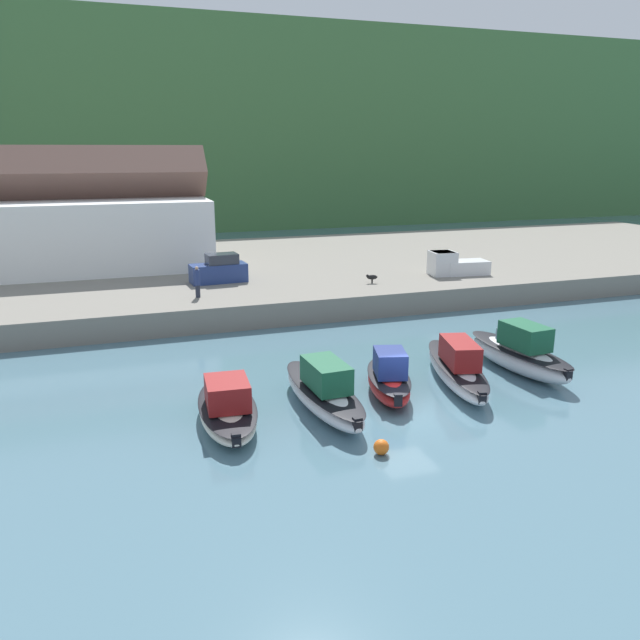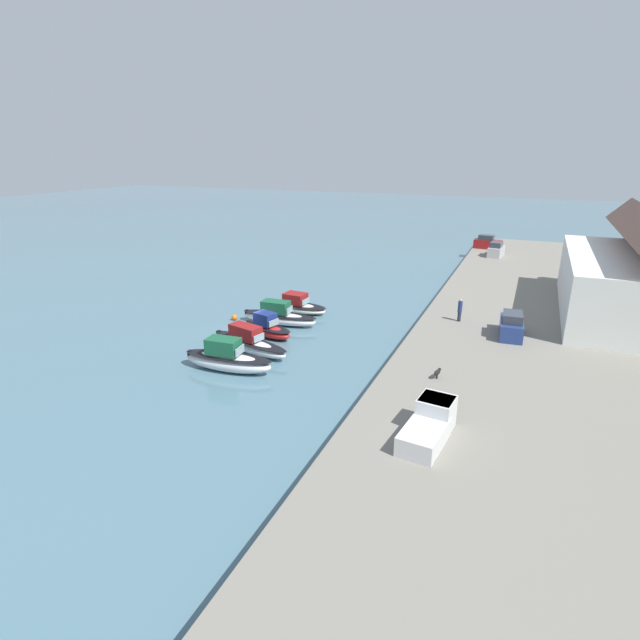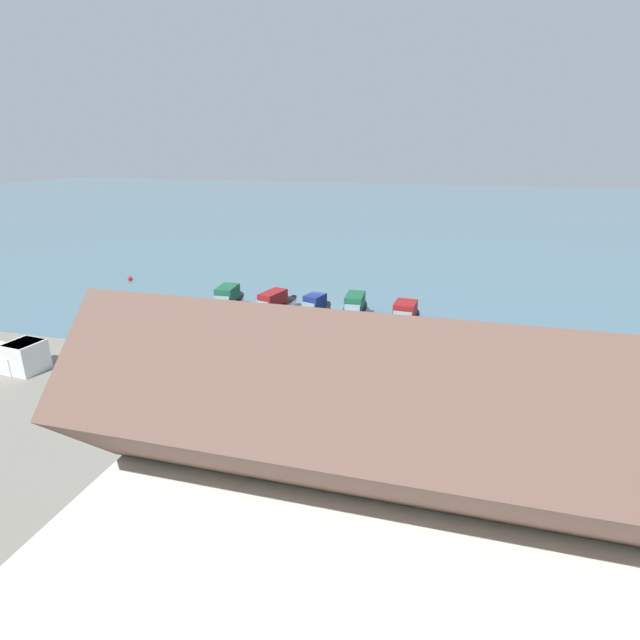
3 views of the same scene
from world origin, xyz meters
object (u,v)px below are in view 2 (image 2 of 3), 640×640
(moored_boat_3, at_px, (249,342))
(parked_car_1, at_px, (511,326))
(parked_car_0, at_px, (496,250))
(mooring_buoy_1, at_px, (234,317))
(person_on_quay, at_px, (460,310))
(dog_on_quay, at_px, (437,372))
(moored_boat_0, at_px, (297,305))
(moored_boat_1, at_px, (279,316))
(pickup_truck_0, at_px, (430,423))
(moored_boat_2, at_px, (267,328))
(moored_boat_4, at_px, (227,359))
(parked_car_2, at_px, (487,243))

(moored_boat_3, xyz_separation_m, parked_car_1, (-8.28, 20.86, 1.74))
(parked_car_0, xyz_separation_m, mooring_buoy_1, (36.45, -22.52, -2.27))
(person_on_quay, bearing_deg, dog_on_quay, 2.00)
(moored_boat_0, bearing_deg, moored_boat_1, 4.75)
(moored_boat_3, height_order, person_on_quay, person_on_quay)
(moored_boat_0, relative_size, person_on_quay, 3.20)
(moored_boat_3, distance_m, pickup_truck_0, 20.46)
(moored_boat_2, bearing_deg, pickup_truck_0, 67.67)
(moored_boat_0, relative_size, moored_boat_4, 0.90)
(moored_boat_1, distance_m, person_on_quay, 17.57)
(moored_boat_4, relative_size, person_on_quay, 3.58)
(moored_boat_0, relative_size, moored_boat_1, 0.85)
(moored_boat_2, bearing_deg, moored_boat_0, -159.66)
(moored_boat_4, relative_size, parked_car_2, 1.76)
(parked_car_1, xyz_separation_m, pickup_truck_0, (18.41, -3.16, -0.10))
(parked_car_0, relative_size, parked_car_2, 1.01)
(moored_boat_0, distance_m, moored_boat_3, 11.86)
(mooring_buoy_1, bearing_deg, parked_car_1, 93.33)
(parked_car_2, height_order, mooring_buoy_1, parked_car_2)
(parked_car_0, relative_size, mooring_buoy_1, 7.15)
(moored_boat_2, bearing_deg, parked_car_2, 176.87)
(moored_boat_4, xyz_separation_m, parked_car_2, (-53.06, 14.44, 1.60))
(pickup_truck_0, xyz_separation_m, person_on_quay, (-20.70, -1.46, 0.28))
(moored_boat_1, bearing_deg, mooring_buoy_1, -84.54)
(moored_boat_4, height_order, mooring_buoy_1, moored_boat_4)
(moored_boat_0, bearing_deg, parked_car_1, 85.05)
(moored_boat_1, bearing_deg, moored_boat_0, 177.64)
(parked_car_0, bearing_deg, person_on_quay, -84.88)
(moored_boat_2, xyz_separation_m, person_on_quay, (-6.66, 16.56, 1.93))
(moored_boat_0, bearing_deg, dog_on_quay, 55.19)
(mooring_buoy_1, bearing_deg, parked_car_0, 148.29)
(parked_car_1, relative_size, mooring_buoy_1, 7.08)
(parked_car_0, height_order, person_on_quay, parked_car_0)
(dog_on_quay, bearing_deg, moored_boat_1, 165.43)
(moored_boat_0, xyz_separation_m, person_on_quay, (1.26, 17.22, 2.04))
(parked_car_0, bearing_deg, moored_boat_2, -107.47)
(moored_boat_2, distance_m, mooring_buoy_1, 6.15)
(person_on_quay, height_order, mooring_buoy_1, person_on_quay)
(parked_car_2, bearing_deg, parked_car_1, 13.16)
(moored_boat_2, height_order, dog_on_quay, dog_on_quay)
(moored_boat_0, xyz_separation_m, parked_car_2, (-37.16, 15.94, 1.86))
(moored_boat_3, height_order, pickup_truck_0, pickup_truck_0)
(moored_boat_2, relative_size, mooring_buoy_1, 9.47)
(moored_boat_2, bearing_deg, dog_on_quay, 84.87)
(parked_car_1, distance_m, dog_on_quay, 11.59)
(moored_boat_4, relative_size, parked_car_0, 1.75)
(parked_car_0, bearing_deg, moored_boat_0, -113.47)
(moored_boat_1, distance_m, mooring_buoy_1, 4.90)
(parked_car_0, xyz_separation_m, parked_car_1, (34.90, 4.09, 0.00))
(pickup_truck_0, bearing_deg, mooring_buoy_1, 150.79)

